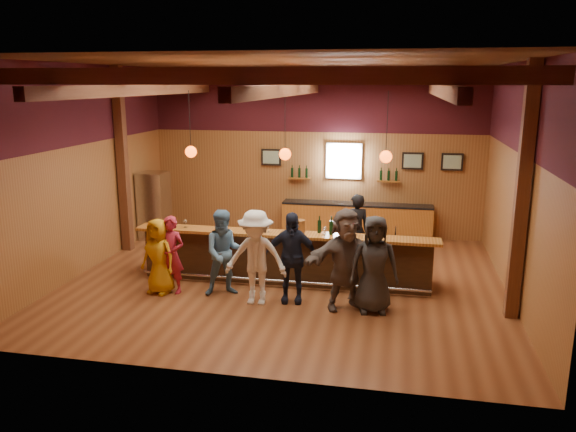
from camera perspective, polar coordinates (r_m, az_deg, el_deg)
The scene contains 27 objects.
room at distance 11.34m, azimuth -0.24°, elevation 8.91°, with size 9.04×9.00×4.52m.
bar_counter at distance 11.95m, azimuth -0.06°, elevation -4.03°, with size 6.30×1.07×1.11m.
back_bar_cabinet at distance 15.22m, azimuth 6.97°, elevation -0.46°, with size 4.00×0.52×0.95m.
window at distance 15.18m, azimuth 5.69°, elevation 5.59°, with size 0.95×0.09×0.95m.
framed_pictures at distance 15.10m, azimuth 8.98°, elevation 5.64°, with size 5.35×0.05×0.45m.
wine_shelves at distance 15.18m, azimuth 5.63°, elevation 3.95°, with size 3.00×0.18×0.30m.
pendant_lights at distance 11.34m, azimuth -0.30°, elevation 6.34°, with size 4.24×0.24×1.37m.
stainless_fridge at distance 15.37m, azimuth -13.43°, elevation 1.03°, with size 0.70×0.70×1.80m, color silver.
customer_orange at distance 11.40m, azimuth -13.01°, elevation -4.00°, with size 0.74×0.48×1.52m, color #BA7E11.
customer_redvest at distance 11.37m, azimuth -11.77°, elevation -3.88°, with size 0.57×0.37×1.56m, color maroon.
customer_denim at distance 11.07m, azimuth -6.43°, elevation -3.73°, with size 0.83×0.65×1.72m, color teal.
customer_white at distance 10.55m, azimuth -3.28°, elevation -4.24°, with size 1.18×0.68×1.82m, color silver.
customer_navy at distance 10.64m, azimuth 0.32°, elevation -4.22°, with size 1.03×0.43×1.76m, color #181D30.
customer_brown at distance 10.38m, azimuth 5.89°, elevation -4.38°, with size 1.76×0.56×1.90m, color #5A4E48.
customer_dark at distance 10.30m, azimuth 8.73°, elevation -4.88°, with size 0.88×0.57×1.80m, color #28292B.
bartender at distance 12.77m, azimuth 6.91°, elevation -1.48°, with size 0.62×0.40×1.69m, color black.
ice_bucket at distance 11.49m, azimuth 1.16°, elevation -1.04°, with size 0.23×0.23×0.26m, color brown.
bottle_a at distance 11.46m, azimuth 3.20°, elevation -1.05°, with size 0.08×0.08×0.35m.
bottle_b at distance 11.34m, azimuth 4.41°, elevation -1.16°, with size 0.08×0.08×0.38m.
glass_a at distance 12.15m, azimuth -12.33°, elevation -0.59°, with size 0.07×0.07×0.17m.
glass_b at distance 12.06m, azimuth -10.40°, elevation -0.57°, with size 0.08×0.08×0.18m.
glass_c at distance 11.78m, azimuth -7.26°, elevation -0.84°, with size 0.07×0.07×0.16m.
glass_d at distance 11.64m, azimuth -6.35°, elevation -0.92°, with size 0.08×0.08×0.18m.
glass_e at distance 11.48m, azimuth -1.99°, elevation -1.03°, with size 0.08×0.08×0.19m.
glass_f at distance 11.32m, azimuth 3.75°, elevation -1.33°, with size 0.07×0.07×0.17m.
glass_g at distance 11.27m, azimuth 6.81°, elevation -1.41°, with size 0.08×0.08×0.18m.
glass_h at distance 11.25m, azimuth 8.33°, elevation -1.48°, with size 0.08×0.08×0.18m.
Camera 1 is at (2.26, -11.02, 4.12)m, focal length 35.00 mm.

